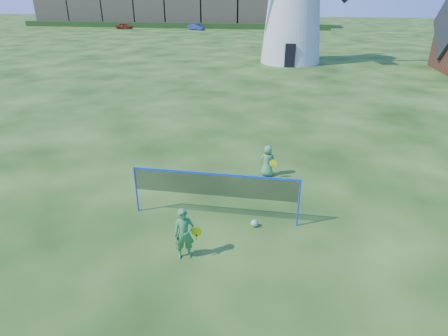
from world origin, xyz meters
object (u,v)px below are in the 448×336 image
(badminton_net, at_px, (215,185))
(play_ball, at_px, (254,223))
(player_boy, at_px, (268,161))
(player_girl, at_px, (184,234))
(car_right, at_px, (196,27))
(car_left, at_px, (124,26))

(badminton_net, bearing_deg, play_ball, -11.71)
(player_boy, relative_size, play_ball, 5.53)
(badminton_net, bearing_deg, player_girl, -101.83)
(player_girl, bearing_deg, car_right, 83.79)
(player_boy, distance_m, car_right, 61.87)
(play_ball, height_order, car_right, car_right)
(badminton_net, relative_size, car_right, 1.53)
(player_girl, xyz_separation_m, car_right, (-15.34, 64.70, -0.18))
(player_girl, distance_m, player_boy, 5.56)
(player_girl, bearing_deg, play_ball, 26.42)
(badminton_net, height_order, play_ball, badminton_net)
(player_girl, relative_size, player_boy, 1.19)
(player_girl, xyz_separation_m, play_ball, (1.67, 1.73, -0.61))
(badminton_net, height_order, car_right, badminton_net)
(player_boy, xyz_separation_m, play_ball, (-0.15, -3.53, -0.50))
(car_left, bearing_deg, car_right, -104.57)
(player_boy, bearing_deg, player_girl, 72.00)
(car_left, bearing_deg, player_boy, -168.80)
(player_boy, relative_size, car_left, 0.38)
(badminton_net, relative_size, player_girl, 3.49)
(badminton_net, xyz_separation_m, player_girl, (-0.42, -1.98, -0.42))
(player_boy, distance_m, play_ball, 3.57)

